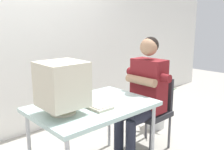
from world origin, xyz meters
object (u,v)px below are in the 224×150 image
person_seated (143,92)px  potted_plant (156,107)px  desk (93,110)px  keyboard (91,103)px  office_chair (152,108)px  crt_monitor (63,85)px

person_seated → potted_plant: size_ratio=1.85×
desk → keyboard: bearing=165.5°
desk → potted_plant: desk is taller
office_chair → person_seated: (-0.17, -0.00, 0.24)m
crt_monitor → potted_plant: 1.88m
desk → office_chair: 0.91m
office_chair → potted_plant: size_ratio=1.18×
keyboard → potted_plant: keyboard is taller
desk → crt_monitor: crt_monitor is taller
crt_monitor → potted_plant: bearing=10.1°
office_chair → desk: bearing=178.6°
crt_monitor → keyboard: size_ratio=0.94×
potted_plant → crt_monitor: bearing=-169.9°
desk → office_chair: (0.89, -0.02, -0.19)m
desk → office_chair: bearing=-1.4°
crt_monitor → potted_plant: crt_monitor is taller
office_chair → person_seated: person_seated is taller
office_chair → keyboard: bearing=178.3°
keyboard → office_chair: 0.95m
crt_monitor → potted_plant: (1.71, 0.30, -0.70)m
crt_monitor → desk: bearing=1.8°
desk → office_chair: size_ratio=1.32×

